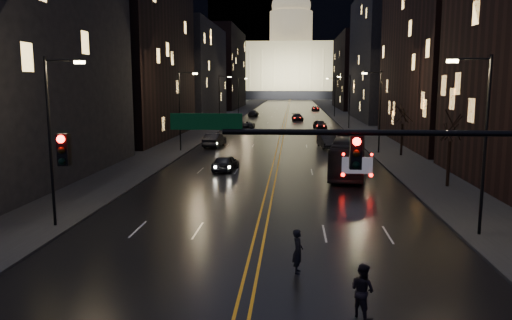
% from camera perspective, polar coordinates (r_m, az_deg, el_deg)
% --- Properties ---
extents(road, '(20.00, 320.00, 0.02)m').
position_cam_1_polar(road, '(145.13, 3.63, 5.73)').
color(road, black).
rests_on(road, ground).
extents(sidewalk_left, '(8.00, 320.00, 0.16)m').
position_cam_1_polar(sidewalk_left, '(145.96, -1.90, 5.78)').
color(sidewalk_left, black).
rests_on(sidewalk_left, ground).
extents(sidewalk_right, '(8.00, 320.00, 0.16)m').
position_cam_1_polar(sidewalk_right, '(145.65, 9.18, 5.67)').
color(sidewalk_right, black).
rests_on(sidewalk_right, ground).
extents(center_line, '(0.62, 320.00, 0.01)m').
position_cam_1_polar(center_line, '(145.13, 3.63, 5.73)').
color(center_line, orange).
rests_on(center_line, road).
extents(building_left_mid, '(12.00, 30.00, 28.00)m').
position_cam_1_polar(building_left_mid, '(72.82, -14.26, 13.50)').
color(building_left_mid, black).
rests_on(building_left_mid, ground).
extents(building_left_far, '(12.00, 34.00, 20.00)m').
position_cam_1_polar(building_left_far, '(109.31, -7.80, 9.91)').
color(building_left_far, black).
rests_on(building_left_far, ground).
extents(building_left_dist, '(12.00, 40.00, 24.00)m').
position_cam_1_polar(building_left_dist, '(156.63, -4.11, 10.33)').
color(building_left_dist, black).
rests_on(building_left_dist, ground).
extents(building_right_mid, '(12.00, 34.00, 26.00)m').
position_cam_1_polar(building_right_mid, '(108.80, 14.81, 11.30)').
color(building_right_mid, black).
rests_on(building_right_mid, ground).
extents(building_right_dist, '(12.00, 40.00, 22.00)m').
position_cam_1_polar(building_right_dist, '(156.16, 11.56, 9.82)').
color(building_right_dist, black).
rests_on(building_right_dist, ground).
extents(mountain_ridge, '(520.00, 60.00, 130.00)m').
position_cam_1_polar(mountain_ridge, '(400.91, 10.15, 16.85)').
color(mountain_ridge, black).
rests_on(mountain_ridge, ground).
extents(capitol, '(90.00, 50.00, 58.50)m').
position_cam_1_polar(capitol, '(265.10, 3.98, 10.80)').
color(capitol, black).
rests_on(capitol, ground).
extents(traffic_signal, '(17.29, 0.45, 7.00)m').
position_cam_1_polar(traffic_signal, '(15.73, 20.01, -1.08)').
color(traffic_signal, black).
rests_on(traffic_signal, ground).
extents(streetlamp_right_near, '(2.13, 0.25, 9.00)m').
position_cam_1_polar(streetlamp_right_near, '(26.69, 24.41, 2.47)').
color(streetlamp_right_near, black).
rests_on(streetlamp_right_near, ground).
extents(streetlamp_left_near, '(2.13, 0.25, 9.00)m').
position_cam_1_polar(streetlamp_left_near, '(27.97, -22.19, 2.86)').
color(streetlamp_left_near, black).
rests_on(streetlamp_left_near, ground).
extents(streetlamp_right_mid, '(2.13, 0.25, 9.00)m').
position_cam_1_polar(streetlamp_right_mid, '(55.74, 13.82, 5.88)').
color(streetlamp_right_mid, black).
rests_on(streetlamp_right_mid, ground).
extents(streetlamp_left_mid, '(2.13, 0.25, 9.00)m').
position_cam_1_polar(streetlamp_left_mid, '(56.37, -8.54, 6.06)').
color(streetlamp_left_mid, black).
rests_on(streetlamp_left_mid, ground).
extents(streetlamp_right_far, '(2.13, 0.25, 9.00)m').
position_cam_1_polar(streetlamp_right_far, '(85.46, 10.51, 6.90)').
color(streetlamp_right_far, black).
rests_on(streetlamp_right_far, ground).
extents(streetlamp_left_far, '(2.13, 0.25, 9.00)m').
position_cam_1_polar(streetlamp_left_far, '(85.87, -4.10, 7.03)').
color(streetlamp_left_far, black).
rests_on(streetlamp_left_far, ground).
extents(streetlamp_right_dist, '(2.13, 0.25, 9.00)m').
position_cam_1_polar(streetlamp_right_dist, '(115.32, 8.91, 7.38)').
color(streetlamp_right_dist, black).
rests_on(streetlamp_right_dist, ground).
extents(streetlamp_left_dist, '(2.13, 0.25, 9.00)m').
position_cam_1_polar(streetlamp_left_dist, '(115.62, -1.93, 7.49)').
color(streetlamp_left_dist, black).
rests_on(streetlamp_left_dist, ground).
extents(tree_right_mid, '(2.40, 2.40, 6.65)m').
position_cam_1_polar(tree_right_mid, '(38.76, 21.36, 3.54)').
color(tree_right_mid, black).
rests_on(tree_right_mid, ground).
extents(tree_right_far, '(2.40, 2.40, 6.65)m').
position_cam_1_polar(tree_right_far, '(54.22, 16.43, 5.11)').
color(tree_right_far, black).
rests_on(tree_right_far, ground).
extents(bus, '(4.14, 11.43, 3.11)m').
position_cam_1_polar(bus, '(42.53, 10.48, 0.38)').
color(bus, black).
rests_on(bus, ground).
extents(oncoming_car_a, '(2.24, 4.46, 1.46)m').
position_cam_1_polar(oncoming_car_a, '(43.89, -3.50, -0.32)').
color(oncoming_car_a, black).
rests_on(oncoming_car_a, ground).
extents(oncoming_car_b, '(2.30, 5.21, 1.66)m').
position_cam_1_polar(oncoming_car_b, '(60.65, -4.76, 2.28)').
color(oncoming_car_b, black).
rests_on(oncoming_car_b, ground).
extents(oncoming_car_c, '(2.38, 4.91, 1.35)m').
position_cam_1_polar(oncoming_car_c, '(85.42, -0.99, 4.08)').
color(oncoming_car_c, black).
rests_on(oncoming_car_c, ground).
extents(oncoming_car_d, '(2.31, 5.20, 1.48)m').
position_cam_1_polar(oncoming_car_d, '(116.73, -0.31, 5.37)').
color(oncoming_car_d, black).
rests_on(oncoming_car_d, ground).
extents(receding_car_a, '(2.46, 5.39, 1.71)m').
position_cam_1_polar(receding_car_a, '(60.09, 8.18, 2.18)').
color(receding_car_a, black).
rests_on(receding_car_a, ground).
extents(receding_car_b, '(2.46, 4.79, 1.56)m').
position_cam_1_polar(receding_car_b, '(84.67, 7.32, 4.04)').
color(receding_car_b, black).
rests_on(receding_car_b, ground).
extents(receding_car_c, '(2.62, 5.17, 1.44)m').
position_cam_1_polar(receding_car_c, '(103.42, 4.76, 4.89)').
color(receding_car_c, black).
rests_on(receding_car_c, ground).
extents(receding_car_d, '(2.35, 4.81, 1.32)m').
position_cam_1_polar(receding_car_d, '(142.33, 6.82, 5.89)').
color(receding_car_d, black).
rests_on(receding_car_d, ground).
extents(pedestrian_a, '(0.46, 0.68, 1.83)m').
position_cam_1_polar(pedestrian_a, '(20.58, 4.80, -10.36)').
color(pedestrian_a, black).
rests_on(pedestrian_a, ground).
extents(pedestrian_b, '(0.96, 0.99, 1.84)m').
position_cam_1_polar(pedestrian_b, '(17.27, 12.07, -14.36)').
color(pedestrian_b, black).
rests_on(pedestrian_b, ground).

